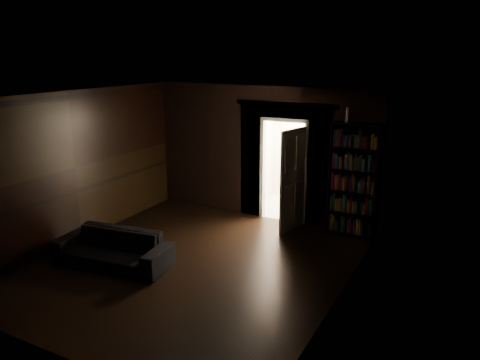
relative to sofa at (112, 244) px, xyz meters
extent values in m
plane|color=black|center=(1.16, 0.58, -0.38)|extent=(5.50, 5.50, 0.00)
cube|color=black|center=(-0.07, 3.38, 1.02)|extent=(2.55, 0.10, 2.80)
cube|color=black|center=(2.88, 3.38, 1.02)|extent=(1.55, 0.10, 2.80)
cube|color=black|center=(1.66, 3.38, 2.07)|extent=(0.90, 0.10, 0.70)
cube|color=black|center=(-1.34, 0.58, 1.02)|extent=(0.02, 5.50, 2.80)
cube|color=black|center=(3.66, 0.58, 1.02)|extent=(0.02, 5.50, 2.80)
cube|color=black|center=(1.16, -2.17, 1.02)|extent=(5.00, 0.02, 2.80)
cube|color=beige|center=(1.16, 0.58, 2.42)|extent=(5.00, 5.50, 0.02)
cube|color=white|center=(1.66, 3.32, 0.67)|extent=(1.04, 0.06, 2.17)
cube|color=beige|center=(1.66, 4.23, -0.43)|extent=(2.20, 1.80, 0.10)
cube|color=white|center=(1.66, 5.08, 0.82)|extent=(2.20, 0.10, 2.40)
cube|color=white|center=(0.61, 4.23, 0.82)|extent=(0.10, 1.60, 2.40)
cube|color=white|center=(2.71, 4.23, 0.82)|extent=(0.10, 1.60, 2.40)
cube|color=white|center=(1.66, 4.23, 2.07)|extent=(2.20, 1.80, 0.10)
cube|color=#D27180|center=(1.66, 5.02, 1.84)|extent=(2.00, 0.04, 0.26)
imported|color=black|center=(0.00, 0.00, 0.00)|extent=(2.06, 1.09, 0.76)
cube|color=black|center=(3.16, 3.17, 0.72)|extent=(0.95, 0.65, 2.20)
cube|color=white|center=(2.26, 4.69, 0.45)|extent=(0.76, 0.70, 1.65)
cube|color=white|center=(2.05, 2.89, 0.65)|extent=(0.21, 0.84, 2.05)
cube|color=silver|center=(2.97, 3.16, 1.96)|extent=(0.12, 0.12, 0.27)
cube|color=black|center=(2.19, 4.71, 1.41)|extent=(0.65, 0.32, 0.27)
camera|label=1|loc=(5.27, -5.38, 3.08)|focal=35.00mm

